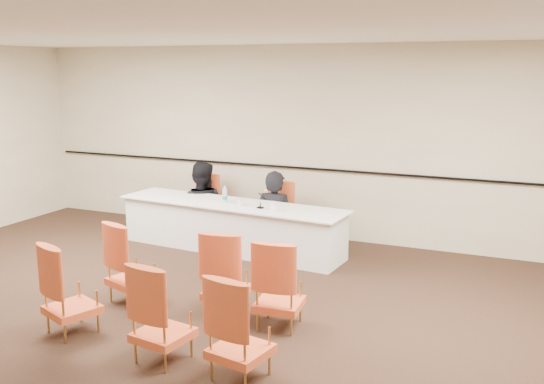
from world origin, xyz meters
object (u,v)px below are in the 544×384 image
(aud_chair_front_left, at_px, (132,262))
(aud_chair_back_left, at_px, (71,288))
(panelist_main_chair, at_px, (275,214))
(aud_chair_back_mid, at_px, (162,311))
(water_bottle, at_px, (225,194))
(aud_chair_front_mid, at_px, (226,272))
(panelist_second, at_px, (201,213))
(aud_chair_back_right, at_px, (240,327))
(microphone, at_px, (260,199))
(coffee_cup, at_px, (273,206))
(panel_table, at_px, (231,226))
(panelist_main, at_px, (275,226))
(panelist_second_chair, at_px, (201,205))
(aud_chair_front_right, at_px, (279,283))
(drinking_glass, at_px, (240,202))

(aud_chair_front_left, bearing_deg, aud_chair_back_left, -73.87)
(panelist_main_chair, bearing_deg, aud_chair_back_left, -95.25)
(aud_chair_front_left, xyz_separation_m, aud_chair_back_mid, (1.13, -1.07, 0.00))
(aud_chair_front_left, bearing_deg, panelist_main_chair, 97.20)
(panelist_main_chair, xyz_separation_m, aud_chair_back_mid, (0.54, -3.82, 0.00))
(water_bottle, relative_size, aud_chair_back_mid, 0.26)
(aud_chair_front_mid, distance_m, aud_chair_back_left, 1.61)
(panelist_second, bearing_deg, aud_chair_back_right, 108.97)
(microphone, xyz_separation_m, coffee_cup, (0.23, -0.08, -0.06))
(water_bottle, relative_size, aud_chair_front_left, 0.26)
(panel_table, bearing_deg, water_bottle, -179.08)
(panel_table, relative_size, aud_chair_back_mid, 3.71)
(panelist_main, xyz_separation_m, panelist_main_chair, (0.00, 0.00, 0.19))
(coffee_cup, relative_size, aud_chair_back_left, 0.14)
(panelist_second_chair, height_order, aud_chair_front_left, same)
(panelist_main_chair, relative_size, aud_chair_front_right, 1.00)
(panelist_second_chair, distance_m, drinking_glass, 1.28)
(coffee_cup, height_order, aud_chair_back_mid, aud_chair_back_mid)
(drinking_glass, relative_size, aud_chair_front_mid, 0.11)
(panel_table, height_order, aud_chair_front_right, aud_chair_front_right)
(aud_chair_front_left, height_order, aud_chair_back_mid, same)
(water_bottle, xyz_separation_m, aud_chair_back_mid, (1.12, -3.33, -0.35))
(panel_table, bearing_deg, microphone, -8.88)
(drinking_glass, distance_m, aud_chair_front_right, 2.64)
(panelist_main, relative_size, aud_chair_front_right, 1.80)
(panel_table, xyz_separation_m, panelist_second, (-0.86, 0.61, -0.01))
(panel_table, height_order, panelist_second_chair, panelist_second_chair)
(aud_chair_front_right, bearing_deg, aud_chair_back_right, -90.56)
(panel_table, xyz_separation_m, aud_chair_front_left, (-0.11, -2.25, 0.12))
(coffee_cup, relative_size, aud_chair_front_right, 0.14)
(drinking_glass, height_order, coffee_cup, coffee_cup)
(coffee_cup, bearing_deg, aud_chair_back_right, -71.39)
(aud_chair_back_left, relative_size, aud_chair_back_right, 1.00)
(panelist_second, distance_m, aud_chair_back_mid, 4.36)
(panelist_main, xyz_separation_m, panelist_second_chair, (-1.34, 0.11, 0.19))
(drinking_glass, distance_m, aud_chair_back_left, 3.14)
(aud_chair_front_mid, bearing_deg, panel_table, 106.86)
(drinking_glass, height_order, aud_chair_front_mid, aud_chair_front_mid)
(drinking_glass, height_order, aud_chair_back_right, aud_chair_back_right)
(drinking_glass, relative_size, aud_chair_back_left, 0.11)
(coffee_cup, xyz_separation_m, aud_chair_back_right, (1.05, -3.13, -0.30))
(drinking_glass, distance_m, aud_chair_back_mid, 3.36)
(coffee_cup, distance_m, aud_chair_back_right, 3.31)
(panel_table, distance_m, aud_chair_back_right, 3.80)
(microphone, height_order, aud_chair_back_left, microphone)
(aud_chair_back_right, bearing_deg, aud_chair_front_mid, 132.86)
(aud_chair_front_mid, bearing_deg, aud_chair_front_right, -17.25)
(aud_chair_back_mid, bearing_deg, panel_table, 115.40)
(water_bottle, distance_m, aud_chair_back_mid, 3.53)
(panelist_main_chair, bearing_deg, aud_chair_front_mid, -73.27)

